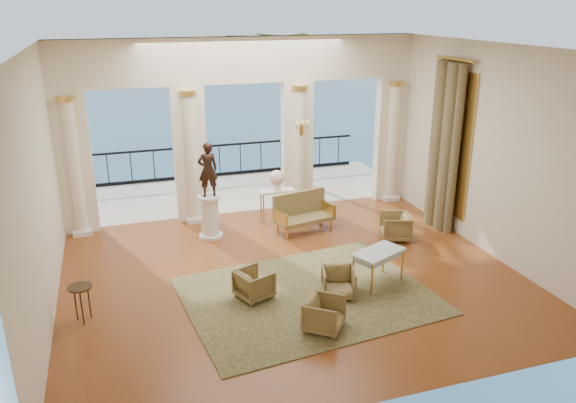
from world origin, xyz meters
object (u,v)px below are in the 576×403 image
object	(u,v)px
armchair_d	(254,283)
game_table	(379,255)
settee	(303,212)
side_table	(80,291)
armchair_c	(395,226)
statue	(208,170)
armchair_b	(339,281)
console_table	(277,195)
armchair_a	(324,313)
pedestal	(210,217)

from	to	relation	value
armchair_d	game_table	size ratio (longest dim) A/B	0.53
settee	game_table	distance (m)	3.12
settee	side_table	size ratio (longest dim) A/B	2.28
armchair_c	statue	world-z (taller)	statue
armchair_c	armchair_d	size ratio (longest dim) A/B	1.11
armchair_b	armchair_d	xyz separation A→B (m)	(-1.53, 0.43, -0.00)
armchair_d	console_table	bearing A→B (deg)	-44.85
statue	armchair_a	bearing A→B (deg)	98.85
settee	console_table	bearing A→B (deg)	105.40
armchair_b	settee	xyz separation A→B (m)	(0.43, 3.29, 0.16)
pedestal	settee	bearing A→B (deg)	-6.94
game_table	armchair_a	bearing A→B (deg)	-167.54
armchair_d	game_table	bearing A→B (deg)	-116.96
armchair_b	armchair_a	bearing A→B (deg)	-108.58
armchair_d	settee	xyz separation A→B (m)	(1.96, 2.86, 0.16)
statue	side_table	bearing A→B (deg)	42.36
game_table	side_table	bearing A→B (deg)	151.82
game_table	statue	xyz separation A→B (m)	(-2.70, 3.35, 1.03)
armchair_c	armchair_d	bearing A→B (deg)	-48.56
game_table	side_table	distance (m)	5.51
armchair_b	armchair_c	size ratio (longest dim) A/B	0.91
armchair_a	statue	bearing A→B (deg)	51.50
armchair_c	statue	distance (m)	4.54
armchair_c	game_table	size ratio (longest dim) A/B	0.58
armchair_b	armchair_c	distance (m)	3.13
armchair_a	settee	bearing A→B (deg)	23.47
console_table	side_table	distance (m)	5.80
pedestal	armchair_d	bearing A→B (deg)	-85.49
armchair_a	console_table	distance (m)	5.14
armchair_d	pedestal	xyz separation A→B (m)	(-0.25, 3.13, 0.19)
armchair_d	console_table	size ratio (longest dim) A/B	0.70
armchair_b	game_table	world-z (taller)	game_table
armchair_a	armchair_c	size ratio (longest dim) A/B	0.93
armchair_a	side_table	bearing A→B (deg)	106.22
pedestal	armchair_b	bearing A→B (deg)	-63.52
armchair_c	console_table	distance (m)	3.05
settee	statue	bearing A→B (deg)	161.30
armchair_a	console_table	world-z (taller)	console_table
armchair_a	game_table	bearing A→B (deg)	-14.97
armchair_b	pedestal	world-z (taller)	pedestal
armchair_d	console_table	xyz separation A→B (m)	(1.55, 3.65, 0.38)
armchair_c	side_table	world-z (taller)	armchair_c
console_table	side_table	size ratio (longest dim) A/B	1.31
armchair_c	pedestal	bearing A→B (deg)	-91.65
armchair_b	armchair_d	distance (m)	1.59
armchair_a	statue	world-z (taller)	statue
settee	pedestal	distance (m)	2.22
armchair_a	armchair_d	bearing A→B (deg)	68.65
pedestal	console_table	xyz separation A→B (m)	(1.80, 0.52, 0.19)
armchair_a	statue	xyz separation A→B (m)	(-1.09, 4.56, 1.35)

